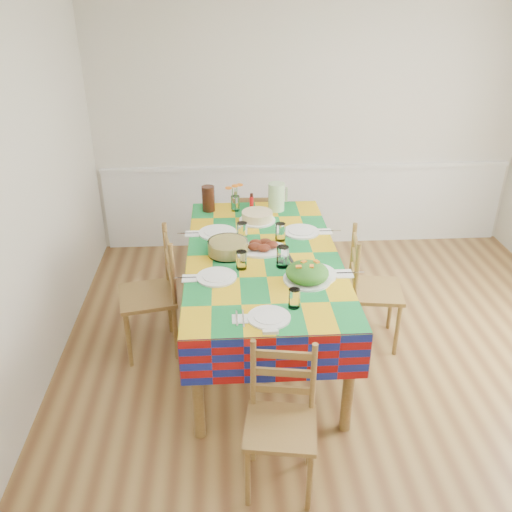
{
  "coord_description": "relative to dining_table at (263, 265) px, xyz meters",
  "views": [
    {
      "loc": [
        -0.9,
        -3.09,
        2.7
      ],
      "look_at": [
        -0.69,
        0.34,
        0.93
      ],
      "focal_mm": 38.0,
      "sensor_mm": 36.0,
      "label": 1
    }
  ],
  "objects": [
    {
      "name": "room",
      "position": [
        0.62,
        -0.57,
        0.61
      ],
      "size": [
        4.58,
        5.08,
        2.78
      ],
      "color": "brown",
      "rests_on": "ground"
    },
    {
      "name": "wainscot",
      "position": [
        0.62,
        1.92,
        -0.25
      ],
      "size": [
        4.41,
        0.06,
        0.92
      ],
      "color": "white",
      "rests_on": "room"
    },
    {
      "name": "dining_table",
      "position": [
        0.0,
        0.0,
        0.0
      ],
      "size": [
        1.15,
        2.15,
        0.84
      ],
      "color": "brown",
      "rests_on": "room"
    },
    {
      "name": "setting_near_head",
      "position": [
        0.03,
        -0.84,
        0.12
      ],
      "size": [
        0.44,
        0.29,
        0.13
      ],
      "color": "white",
      "rests_on": "dining_table"
    },
    {
      "name": "setting_left_near",
      "position": [
        -0.29,
        -0.31,
        0.12
      ],
      "size": [
        0.52,
        0.31,
        0.14
      ],
      "rotation": [
        0.0,
        0.0,
        1.57
      ],
      "color": "white",
      "rests_on": "dining_table"
    },
    {
      "name": "setting_left_far",
      "position": [
        -0.28,
        0.34,
        0.13
      ],
      "size": [
        0.57,
        0.34,
        0.15
      ],
      "rotation": [
        0.0,
        0.0,
        1.57
      ],
      "color": "white",
      "rests_on": "dining_table"
    },
    {
      "name": "setting_right_near",
      "position": [
        0.26,
        -0.3,
        0.13
      ],
      "size": [
        0.62,
        0.35,
        0.16
      ],
      "rotation": [
        0.0,
        0.0,
        -1.57
      ],
      "color": "white",
      "rests_on": "dining_table"
    },
    {
      "name": "setting_right_far",
      "position": [
        0.28,
        0.32,
        0.13
      ],
      "size": [
        0.56,
        0.32,
        0.14
      ],
      "rotation": [
        0.0,
        0.0,
        -1.57
      ],
      "color": "white",
      "rests_on": "dining_table"
    },
    {
      "name": "meat_platter",
      "position": [
        -0.0,
        0.06,
        0.12
      ],
      "size": [
        0.39,
        0.28,
        0.08
      ],
      "color": "white",
      "rests_on": "dining_table"
    },
    {
      "name": "salad_platter",
      "position": [
        0.28,
        -0.42,
        0.15
      ],
      "size": [
        0.33,
        0.33,
        0.14
      ],
      "color": "white",
      "rests_on": "dining_table"
    },
    {
      "name": "pasta_bowl",
      "position": [
        -0.26,
        0.01,
        0.15
      ],
      "size": [
        0.31,
        0.31,
        0.11
      ],
      "color": "white",
      "rests_on": "dining_table"
    },
    {
      "name": "cake",
      "position": [
        -0.0,
        0.63,
        0.14
      ],
      "size": [
        0.31,
        0.31,
        0.09
      ],
      "color": "white",
      "rests_on": "dining_table"
    },
    {
      "name": "serving_utensils",
      "position": [
        0.17,
        -0.11,
        0.1
      ],
      "size": [
        0.16,
        0.36,
        0.01
      ],
      "color": "black",
      "rests_on": "dining_table"
    },
    {
      "name": "flower_vase",
      "position": [
        -0.19,
        0.88,
        0.2
      ],
      "size": [
        0.16,
        0.13,
        0.26
      ],
      "color": "white",
      "rests_on": "dining_table"
    },
    {
      "name": "hot_sauce",
      "position": [
        -0.04,
        0.9,
        0.17
      ],
      "size": [
        0.04,
        0.04,
        0.15
      ],
      "primitive_type": "cylinder",
      "color": "red",
      "rests_on": "dining_table"
    },
    {
      "name": "green_pitcher",
      "position": [
        0.18,
        0.87,
        0.22
      ],
      "size": [
        0.15,
        0.15,
        0.25
      ],
      "primitive_type": "cylinder",
      "color": "#A3D093",
      "rests_on": "dining_table"
    },
    {
      "name": "tea_pitcher",
      "position": [
        -0.43,
        0.89,
        0.21
      ],
      "size": [
        0.11,
        0.11,
        0.23
      ],
      "primitive_type": "cylinder",
      "color": "black",
      "rests_on": "dining_table"
    },
    {
      "name": "name_card",
      "position": [
        -0.03,
        -1.04,
        0.1
      ],
      "size": [
        0.1,
        0.03,
        0.02
      ],
      "primitive_type": "cube",
      "color": "white",
      "rests_on": "dining_table"
    },
    {
      "name": "chair_near",
      "position": [
        0.01,
        -1.36,
        -0.29
      ],
      "size": [
        0.46,
        0.44,
        0.91
      ],
      "rotation": [
        0.0,
        0.0,
        -0.16
      ],
      "color": "brown",
      "rests_on": "room"
    },
    {
      "name": "chair_far",
      "position": [
        -0.0,
        1.36,
        -0.31
      ],
      "size": [
        0.4,
        0.39,
        0.88
      ],
      "rotation": [
        0.0,
        0.0,
        3.09
      ],
      "color": "brown",
      "rests_on": "room"
    },
    {
      "name": "chair_left",
      "position": [
        -0.86,
        0.01,
        -0.24
      ],
      "size": [
        0.51,
        0.52,
        1.01
      ],
      "rotation": [
        0.0,
        0.0,
        -1.37
      ],
      "color": "brown",
      "rests_on": "room"
    },
    {
      "name": "chair_right",
      "position": [
        0.86,
        0.01,
        -0.26
      ],
      "size": [
        0.47,
        0.48,
        0.97
      ],
      "rotation": [
        0.0,
        0.0,
        1.43
      ],
      "color": "brown",
      "rests_on": "room"
    }
  ]
}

